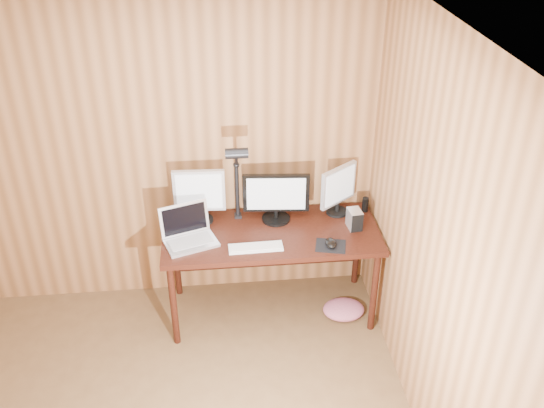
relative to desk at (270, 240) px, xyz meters
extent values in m
plane|color=silver|center=(-0.93, -1.70, 1.87)|extent=(4.00, 4.00, 0.00)
plane|color=#9E6439|center=(-0.93, 0.30, 0.62)|extent=(4.00, 0.00, 4.00)
plane|color=#9E6439|center=(0.82, -1.70, 0.62)|extent=(0.00, 4.00, 4.00)
cube|color=black|center=(0.00, -0.07, 0.10)|extent=(1.60, 0.70, 0.04)
cube|color=black|center=(0.00, 0.25, -0.17)|extent=(1.48, 0.02, 0.51)
cylinder|color=black|center=(-0.74, -0.36, -0.27)|extent=(0.05, 0.05, 0.71)
cylinder|color=black|center=(-0.74, 0.22, -0.27)|extent=(0.05, 0.05, 0.71)
cylinder|color=black|center=(0.74, -0.36, -0.27)|extent=(0.05, 0.05, 0.71)
cylinder|color=black|center=(0.74, 0.22, -0.27)|extent=(0.05, 0.05, 0.71)
cylinder|color=black|center=(0.05, 0.09, 0.13)|extent=(0.22, 0.22, 0.02)
cylinder|color=black|center=(0.05, 0.09, 0.17)|extent=(0.03, 0.03, 0.06)
cube|color=black|center=(0.05, 0.09, 0.36)|extent=(0.50, 0.07, 0.31)
cube|color=silver|center=(0.05, 0.07, 0.36)|extent=(0.43, 0.04, 0.26)
cylinder|color=black|center=(-0.52, 0.13, 0.13)|extent=(0.18, 0.18, 0.02)
cylinder|color=black|center=(-0.52, 0.13, 0.18)|extent=(0.04, 0.04, 0.08)
cube|color=silver|center=(-0.52, 0.13, 0.39)|extent=(0.38, 0.05, 0.33)
cube|color=silver|center=(-0.52, 0.11, 0.39)|extent=(0.34, 0.02, 0.29)
cylinder|color=black|center=(0.53, 0.14, 0.13)|extent=(0.17, 0.17, 0.02)
cylinder|color=black|center=(0.53, 0.14, 0.18)|extent=(0.03, 0.03, 0.07)
cube|color=silver|center=(0.53, 0.14, 0.37)|extent=(0.30, 0.23, 0.30)
cube|color=silver|center=(0.54, 0.13, 0.37)|extent=(0.25, 0.19, 0.26)
cube|color=silver|center=(-0.59, -0.16, 0.13)|extent=(0.42, 0.35, 0.02)
cube|color=silver|center=(-0.63, -0.05, 0.26)|extent=(0.36, 0.17, 0.24)
cube|color=black|center=(-0.63, -0.05, 0.26)|extent=(0.31, 0.14, 0.20)
cube|color=#B2B2B7|center=(-0.59, -0.16, 0.14)|extent=(0.34, 0.24, 0.00)
cube|color=white|center=(-0.13, -0.27, 0.13)|extent=(0.39, 0.13, 0.02)
cube|color=white|center=(-0.13, -0.27, 0.14)|extent=(0.36, 0.10, 0.00)
cube|color=black|center=(0.40, -0.30, 0.12)|extent=(0.25, 0.22, 0.00)
ellipsoid|color=black|center=(0.40, -0.30, 0.15)|extent=(0.08, 0.12, 0.04)
cube|color=silver|center=(0.62, -0.08, 0.20)|extent=(0.11, 0.14, 0.15)
cube|color=black|center=(0.63, -0.14, 0.20)|extent=(0.09, 0.02, 0.14)
cube|color=silver|center=(-0.08, -0.27, 0.13)|extent=(0.07, 0.10, 0.01)
cube|color=black|center=(-0.08, -0.27, 0.13)|extent=(0.05, 0.06, 0.00)
cylinder|color=black|center=(0.76, 0.15, 0.18)|extent=(0.05, 0.05, 0.12)
cube|color=black|center=(-0.23, 0.16, 0.11)|extent=(0.05, 0.06, 0.06)
cylinder|color=black|center=(-0.23, 0.16, 0.35)|extent=(0.03, 0.03, 0.45)
sphere|color=black|center=(-0.23, 0.16, 0.57)|extent=(0.05, 0.05, 0.05)
cylinder|color=black|center=(-0.23, 0.09, 0.66)|extent=(0.02, 0.16, 0.19)
cylinder|color=black|center=(-0.23, 0.00, 0.74)|extent=(0.16, 0.08, 0.08)
camera|label=1|loc=(-0.37, -3.78, 2.61)|focal=40.00mm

